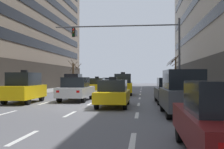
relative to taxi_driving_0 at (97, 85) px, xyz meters
The scene contains 39 objects.
ground_plane 14.68m from the taxi_driving_0, 83.43° to the right, with size 120.00×120.00×0.00m, color slate.
lane_stripe_l1_s3 17.64m from the taxi_driving_0, 94.67° to the right, with size 0.16×2.00×0.01m, color silver.
lane_stripe_l1_s4 12.67m from the taxi_driving_0, 96.51° to the right, with size 0.16×2.00×0.01m, color silver.
lane_stripe_l1_s5 7.74m from the taxi_driving_0, 100.74° to the right, with size 0.16×2.00×0.01m, color silver.
lane_stripe_l1_s6 3.04m from the taxi_driving_0, 119.25° to the right, with size 0.16×2.00×0.01m, color silver.
lane_stripe_l1_s7 2.94m from the taxi_driving_0, 120.47° to the left, with size 0.16×2.00×0.01m, color silver.
lane_stripe_l1_s8 7.62m from the taxi_driving_0, 100.92° to the left, with size 0.16×2.00×0.01m, color silver.
lane_stripe_l1_s9 12.55m from the taxi_driving_0, 96.58° to the left, with size 0.16×2.00×0.01m, color silver.
lane_stripe_l1_s10 17.52m from the taxi_driving_0, 94.70° to the left, with size 0.16×2.00×0.01m, color silver.
lane_stripe_l2_s2 22.64m from the taxi_driving_0, 85.75° to the right, with size 0.16×2.00×0.01m, color silver.
lane_stripe_l2_s3 17.66m from the taxi_driving_0, 84.54° to the right, with size 0.16×2.00×0.01m, color silver.
lane_stripe_l2_s4 12.70m from the taxi_driving_0, 82.39° to the right, with size 0.16×2.00×0.01m, color silver.
lane_stripe_l2_s5 7.79m from the taxi_driving_0, 77.49° to the right, with size 0.16×2.00×0.01m, color silver.
lane_stripe_l2_s6 3.16m from the taxi_driving_0, 56.78° to the right, with size 0.16×2.00×0.01m, color silver.
lane_stripe_l2_s7 3.06m from the taxi_driving_0, 55.48° to the left, with size 0.16×2.00×0.01m, color silver.
lane_stripe_l2_s8 7.67m from the taxi_driving_0, 77.29° to the left, with size 0.16×2.00×0.01m, color silver.
lane_stripe_l2_s9 12.58m from the taxi_driving_0, 82.32° to the left, with size 0.16×2.00×0.01m, color silver.
lane_stripe_l2_s10 17.54m from the taxi_driving_0, 84.51° to the left, with size 0.16×2.00×0.01m, color silver.
lane_stripe_l3_s2 23.08m from the taxi_driving_0, 78.01° to the right, with size 0.16×2.00×0.01m, color silver.
lane_stripe_l3_s3 18.22m from the taxi_driving_0, 74.74° to the right, with size 0.16×2.00×0.01m, color silver.
lane_stripe_l3_s4 13.47m from the taxi_driving_0, 69.13° to the right, with size 0.16×2.00×0.01m, color silver.
lane_stripe_l3_s5 8.99m from the taxi_driving_0, 57.65° to the right, with size 0.16×2.00×0.01m, color silver.
lane_stripe_l3_s6 5.49m from the taxi_driving_0, 28.14° to the right, with size 0.16×2.00×0.01m, color silver.
lane_stripe_l3_s7 5.43m from the taxi_driving_0, 26.98° to the left, with size 0.16×2.00×0.01m, color silver.
lane_stripe_l3_s8 8.88m from the taxi_driving_0, 57.22° to the left, with size 0.16×2.00×0.01m, color silver.
lane_stripe_l3_s9 13.35m from the taxi_driving_0, 68.94° to the left, with size 0.16×2.00×0.01m, color silver.
lane_stripe_l3_s10 18.10m from the taxi_driving_0, 74.64° to the left, with size 0.16×2.00×0.01m, color silver.
taxi_driving_0 is the anchor object (origin of this frame).
car_driving_1 9.74m from the taxi_driving_0, 89.36° to the left, with size 1.92×4.42×1.64m.
car_driving_2 3.24m from the taxi_driving_0, 158.06° to the left, with size 1.96×4.40×2.10m.
taxi_driving_3 14.64m from the taxi_driving_0, 76.79° to the right, with size 1.75×4.19×1.74m.
car_driving_4 10.57m from the taxi_driving_0, 88.69° to the right, with size 1.92×4.58×1.72m.
taxi_driving_5 4.69m from the taxi_driving_0, 48.19° to the right, with size 1.96×4.29×2.21m.
taxi_driving_6 12.79m from the taxi_driving_0, 102.87° to the right, with size 1.89×4.25×2.20m.
car_parked_1 18.67m from the taxi_driving_0, 68.47° to the right, with size 1.90×4.30×2.06m.
car_parked_2 13.56m from the taxi_driving_0, 59.65° to the right, with size 1.97×4.53×1.69m.
traffic_signal_0 8.09m from the taxi_driving_0, 46.61° to the right, with size 11.47×0.35×6.89m.
street_tree_0 11.48m from the taxi_driving_0, 35.25° to the left, with size 1.96×1.25×4.70m.
street_tree_1 13.81m from the taxi_driving_0, 115.48° to the left, with size 2.19×2.30×4.34m.
Camera 1 is at (3.39, -15.51, 1.73)m, focal length 44.04 mm.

